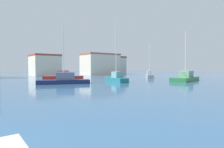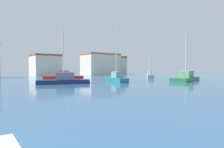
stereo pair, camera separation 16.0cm
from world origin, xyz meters
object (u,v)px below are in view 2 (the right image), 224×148
at_px(sailboat_teal_mid_harbor, 116,78).
at_px(sailboat_navy_outer_mooring, 64,80).
at_px(sailboat_green_near_pier, 186,77).
at_px(sailboat_grey_far_left, 150,76).
at_px(sailboat_red_inner_mooring, 64,76).

relative_size(sailboat_teal_mid_harbor, sailboat_navy_outer_mooring, 1.21).
relative_size(sailboat_navy_outer_mooring, sailboat_green_near_pier, 0.95).
bearing_deg(sailboat_navy_outer_mooring, sailboat_grey_far_left, 5.51).
distance_m(sailboat_red_inner_mooring, sailboat_grey_far_left, 18.93).
distance_m(sailboat_teal_mid_harbor, sailboat_grey_far_left, 13.01).
distance_m(sailboat_red_inner_mooring, sailboat_green_near_pier, 23.24).
relative_size(sailboat_red_inner_mooring, sailboat_navy_outer_mooring, 1.09).
xyz_separation_m(sailboat_red_inner_mooring, sailboat_navy_outer_mooring, (-3.63, -8.93, -0.03)).
height_order(sailboat_red_inner_mooring, sailboat_grey_far_left, sailboat_red_inner_mooring).
height_order(sailboat_red_inner_mooring, sailboat_navy_outer_mooring, sailboat_red_inner_mooring).
distance_m(sailboat_navy_outer_mooring, sailboat_green_near_pier, 21.30).
xyz_separation_m(sailboat_green_near_pier, sailboat_grey_far_left, (1.40, 9.76, -0.04)).
relative_size(sailboat_red_inner_mooring, sailboat_grey_far_left, 1.20).
height_order(sailboat_teal_mid_harbor, sailboat_grey_far_left, sailboat_teal_mid_harbor).
xyz_separation_m(sailboat_red_inner_mooring, sailboat_green_near_pier, (16.23, -16.64, -0.02)).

